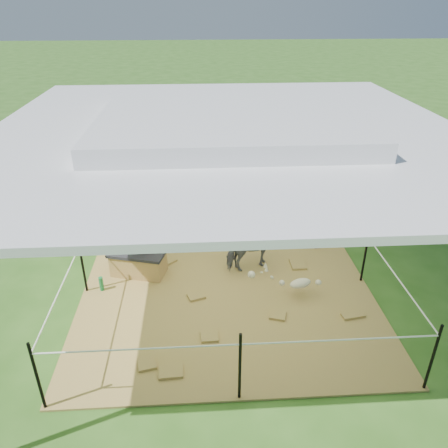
{
  "coord_description": "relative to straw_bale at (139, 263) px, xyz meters",
  "views": [
    {
      "loc": [
        -0.41,
        -5.85,
        4.24
      ],
      "look_at": [
        0.0,
        0.6,
        0.85
      ],
      "focal_mm": 35.0,
      "sensor_mm": 36.0,
      "label": 1
    }
  ],
  "objects": [
    {
      "name": "ground",
      "position": [
        1.46,
        -0.45,
        -0.22
      ],
      "size": [
        90.0,
        90.0,
        0.0
      ],
      "primitive_type": "plane",
      "color": "#2D5919",
      "rests_on": "ground"
    },
    {
      "name": "hay_patch",
      "position": [
        1.46,
        -0.45,
        -0.21
      ],
      "size": [
        4.6,
        4.6,
        0.03
      ],
      "primitive_type": "cube",
      "color": "brown",
      "rests_on": "ground"
    },
    {
      "name": "canopy_tent",
      "position": [
        1.46,
        -0.45,
        2.47
      ],
      "size": [
        6.3,
        6.3,
        2.9
      ],
      "color": "silver",
      "rests_on": "ground"
    },
    {
      "name": "rope_fence",
      "position": [
        1.46,
        -0.45,
        0.42
      ],
      "size": [
        4.54,
        4.54,
        1.0
      ],
      "color": "black",
      "rests_on": "ground"
    },
    {
      "name": "straw_bale",
      "position": [
        0.0,
        0.0,
        0.0
      ],
      "size": [
        0.96,
        0.65,
        0.39
      ],
      "primitive_type": "cube",
      "rotation": [
        0.0,
        0.0,
        -0.27
      ],
      "color": "#AB803E",
      "rests_on": "hay_patch"
    },
    {
      "name": "dark_cloth",
      "position": [
        0.0,
        0.0,
        0.22
      ],
      "size": [
        1.03,
        0.72,
        0.05
      ],
      "primitive_type": "cube",
      "rotation": [
        0.0,
        0.0,
        -0.27
      ],
      "color": "black",
      "rests_on": "straw_bale"
    },
    {
      "name": "woman",
      "position": [
        0.1,
        0.0,
        0.72
      ],
      "size": [
        0.34,
        0.43,
        1.05
      ],
      "primitive_type": "imported",
      "rotation": [
        0.0,
        0.0,
        -1.84
      ],
      "color": "#AC1026",
      "rests_on": "straw_bale"
    },
    {
      "name": "green_bottle",
      "position": [
        -0.55,
        -0.45,
        -0.07
      ],
      "size": [
        0.08,
        0.08,
        0.24
      ],
      "primitive_type": "cylinder",
      "rotation": [
        0.0,
        0.0,
        -0.27
      ],
      "color": "#1A7838",
      "rests_on": "hay_patch"
    },
    {
      "name": "pony",
      "position": [
        1.95,
        0.01,
        0.19
      ],
      "size": [
        1.01,
        0.73,
        0.78
      ],
      "primitive_type": "imported",
      "rotation": [
        0.0,
        0.0,
        1.95
      ],
      "color": "#4A4A4F",
      "rests_on": "hay_patch"
    },
    {
      "name": "pink_hat",
      "position": [
        1.95,
        0.01,
        0.64
      ],
      "size": [
        0.24,
        0.24,
        0.11
      ],
      "primitive_type": "cylinder",
      "color": "pink",
      "rests_on": "pony"
    },
    {
      "name": "foal",
      "position": [
        2.59,
        -0.79,
        0.07
      ],
      "size": [
        1.05,
        0.78,
        0.52
      ],
      "primitive_type": null,
      "rotation": [
        0.0,
        0.0,
        0.31
      ],
      "color": "#C7B492",
      "rests_on": "hay_patch"
    },
    {
      "name": "trash_barrel",
      "position": [
        5.0,
        5.76,
        0.27
      ],
      "size": [
        0.8,
        0.8,
        0.99
      ],
      "primitive_type": "cylinder",
      "rotation": [
        0.0,
        0.0,
        -0.31
      ],
      "color": "blue",
      "rests_on": "ground"
    },
    {
      "name": "picnic_table_near",
      "position": [
        3.25,
        7.61,
        0.17
      ],
      "size": [
        2.3,
        2.14,
        0.78
      ],
      "primitive_type": "cube",
      "rotation": [
        0.0,
        0.0,
        0.56
      ],
      "color": "#52351C",
      "rests_on": "ground"
    },
    {
      "name": "picnic_table_far",
      "position": [
        6.59,
        8.89,
        0.12
      ],
      "size": [
        1.65,
        1.2,
        0.68
      ],
      "primitive_type": "cube",
      "rotation": [
        0.0,
        0.0,
        -0.01
      ],
      "color": "brown",
      "rests_on": "ground"
    },
    {
      "name": "distant_person",
      "position": [
        4.26,
        6.99,
        0.42
      ],
      "size": [
        0.74,
        0.65,
        1.29
      ],
      "primitive_type": "imported",
      "rotation": [
        0.0,
        0.0,
        3.44
      ],
      "color": "#3773D0",
      "rests_on": "ground"
    }
  ]
}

